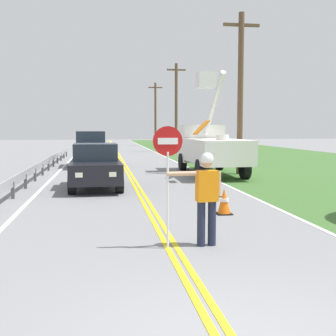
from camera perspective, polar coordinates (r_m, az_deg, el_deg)
grass_verge_right at (r=27.37m, az=19.33°, el=0.34°), size 16.00×110.00×0.01m
centerline_yellow_left at (r=24.18m, az=-5.91°, el=-0.02°), size 0.11×110.00×0.01m
centerline_yellow_right at (r=24.19m, az=-5.49°, el=-0.01°), size 0.11×110.00×0.01m
edge_line_right at (r=24.64m, az=2.69°, el=0.11°), size 0.12×110.00×0.01m
edge_line_left at (r=24.26m, az=-14.22°, el=-0.14°), size 0.12×110.00×0.01m
flagger_worker at (r=8.20m, az=5.20°, el=-3.35°), size 1.08×0.27×1.83m
stop_sign_paddle at (r=7.91m, az=-0.04°, el=1.18°), size 0.56×0.04×2.33m
utility_bucket_truck at (r=21.36m, az=5.55°, el=3.02°), size 2.68×6.81×5.14m
oncoming_sedan_nearest at (r=16.24m, az=-9.76°, el=0.20°), size 1.99×4.14×1.70m
oncoming_suv_second at (r=25.54m, az=-10.43°, el=2.58°), size 2.07×4.67×2.10m
utility_pole_near at (r=21.29m, az=9.75°, el=10.24°), size 1.80×0.28×7.85m
utility_pole_mid at (r=40.75m, az=1.12°, el=8.37°), size 1.80×0.28×8.38m
utility_pole_far at (r=54.61m, az=-1.71°, el=7.44°), size 1.80×0.28×8.03m
traffic_cone_lead at (r=11.37m, az=7.58°, el=-4.53°), size 0.40×0.40×0.70m
traffic_cone_mid at (r=14.21m, az=6.29°, el=-2.52°), size 0.40×0.40×0.70m
guardrail_left_shoulder at (r=20.16m, az=-17.06°, el=0.15°), size 0.10×32.00×0.71m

